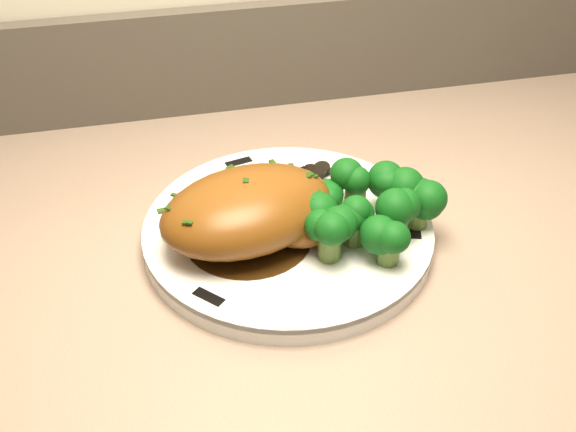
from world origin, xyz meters
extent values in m
cube|color=#4C443A|center=(0.24, 1.99, 0.87)|extent=(1.87, 0.02, 0.12)
cylinder|color=white|center=(-0.08, 1.73, 0.82)|extent=(0.33, 0.33, 0.02)
cube|color=black|center=(-0.10, 1.84, 0.83)|extent=(0.03, 0.02, 0.00)
cube|color=black|center=(-0.16, 1.66, 0.83)|extent=(0.03, 0.03, 0.00)
cube|color=black|center=(0.03, 1.70, 0.83)|extent=(0.02, 0.03, 0.00)
cylinder|color=#321C09|center=(-0.11, 1.72, 0.83)|extent=(0.11, 0.11, 0.00)
ellipsoid|color=brown|center=(-0.11, 1.72, 0.86)|extent=(0.17, 0.14, 0.06)
ellipsoid|color=brown|center=(-0.07, 1.71, 0.85)|extent=(0.08, 0.07, 0.03)
cube|color=#1E3C0C|center=(-0.16, 1.72, 0.88)|extent=(0.01, 0.00, 0.00)
cube|color=#1E3C0C|center=(-0.14, 1.72, 0.88)|extent=(0.01, 0.00, 0.00)
cube|color=#1E3C0C|center=(-0.12, 1.72, 0.89)|extent=(0.01, 0.00, 0.00)
cube|color=#1E3C0C|center=(-0.11, 1.73, 0.89)|extent=(0.01, 0.00, 0.00)
cube|color=#1E3C0C|center=(-0.09, 1.73, 0.88)|extent=(0.01, 0.00, 0.00)
cube|color=#1E3C0C|center=(-0.07, 1.74, 0.88)|extent=(0.01, 0.00, 0.00)
cylinder|color=black|center=(-0.04, 1.78, 0.83)|extent=(0.01, 0.01, 0.01)
cylinder|color=black|center=(-0.04, 1.79, 0.83)|extent=(0.02, 0.02, 0.01)
cylinder|color=black|center=(-0.04, 1.79, 0.83)|extent=(0.02, 0.02, 0.01)
cylinder|color=black|center=(-0.05, 1.80, 0.83)|extent=(0.02, 0.02, 0.01)
cylinder|color=black|center=(-0.06, 1.80, 0.83)|extent=(0.02, 0.02, 0.01)
cylinder|color=black|center=(-0.07, 1.80, 0.83)|extent=(0.02, 0.02, 0.01)
cylinder|color=black|center=(-0.08, 1.80, 0.83)|extent=(0.02, 0.02, 0.01)
cylinder|color=black|center=(-0.09, 1.79, 0.83)|extent=(0.02, 0.02, 0.00)
cylinder|color=black|center=(-0.09, 1.79, 0.83)|extent=(0.02, 0.02, 0.01)
cylinder|color=black|center=(-0.09, 1.78, 0.83)|extent=(0.02, 0.02, 0.01)
cylinder|color=black|center=(-0.09, 1.77, 0.83)|extent=(0.02, 0.02, 0.01)
cylinder|color=black|center=(-0.09, 1.77, 0.83)|extent=(0.03, 0.02, 0.01)
cylinder|color=black|center=(-0.08, 1.76, 0.83)|extent=(0.03, 0.03, 0.01)
cylinder|color=black|center=(-0.07, 1.76, 0.83)|extent=(0.02, 0.02, 0.01)
cylinder|color=black|center=(-0.06, 1.76, 0.83)|extent=(0.02, 0.02, 0.02)
cylinder|color=black|center=(-0.05, 1.76, 0.83)|extent=(0.03, 0.02, 0.02)
cylinder|color=black|center=(-0.04, 1.77, 0.83)|extent=(0.03, 0.03, 0.01)
cylinder|color=black|center=(-0.04, 1.77, 0.83)|extent=(0.03, 0.03, 0.01)
cylinder|color=olive|center=(-0.04, 1.73, 0.84)|extent=(0.02, 0.02, 0.03)
sphere|color=#08380D|center=(-0.04, 1.73, 0.86)|extent=(0.03, 0.03, 0.03)
cylinder|color=olive|center=(-0.01, 1.74, 0.84)|extent=(0.02, 0.02, 0.03)
sphere|color=#08380D|center=(-0.01, 1.74, 0.86)|extent=(0.03, 0.03, 0.03)
cylinder|color=olive|center=(0.02, 1.73, 0.84)|extent=(0.02, 0.02, 0.03)
sphere|color=#08380D|center=(0.02, 1.73, 0.86)|extent=(0.03, 0.03, 0.03)
cylinder|color=olive|center=(-0.03, 1.70, 0.84)|extent=(0.02, 0.02, 0.03)
sphere|color=#08380D|center=(-0.03, 1.70, 0.86)|extent=(0.03, 0.03, 0.03)
cylinder|color=olive|center=(0.01, 1.69, 0.84)|extent=(0.02, 0.02, 0.03)
sphere|color=#08380D|center=(0.01, 1.69, 0.86)|extent=(0.03, 0.03, 0.03)
cylinder|color=olive|center=(0.03, 1.71, 0.84)|extent=(0.02, 0.02, 0.03)
sphere|color=#08380D|center=(0.03, 1.71, 0.86)|extent=(0.03, 0.03, 0.03)
cylinder|color=olive|center=(-0.05, 1.68, 0.84)|extent=(0.02, 0.02, 0.03)
sphere|color=#08380D|center=(-0.05, 1.68, 0.86)|extent=(0.03, 0.03, 0.03)
cylinder|color=olive|center=(-0.01, 1.67, 0.84)|extent=(0.02, 0.02, 0.03)
sphere|color=#08380D|center=(-0.01, 1.67, 0.86)|extent=(0.03, 0.03, 0.03)
cylinder|color=olive|center=(-0.06, 1.71, 0.84)|extent=(0.02, 0.02, 0.03)
sphere|color=#08380D|center=(-0.06, 1.71, 0.86)|extent=(0.03, 0.03, 0.03)
camera|label=1|loc=(-0.19, 1.24, 1.22)|focal=45.00mm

